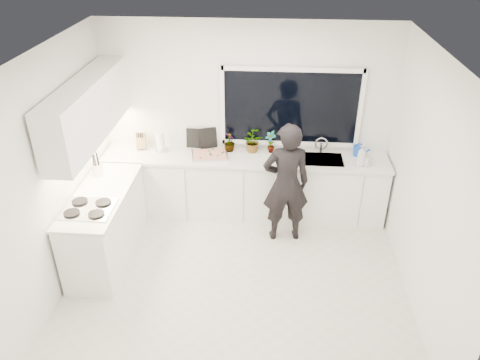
{
  "coord_description": "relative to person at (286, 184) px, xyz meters",
  "views": [
    {
      "loc": [
        0.37,
        -4.28,
        3.87
      ],
      "look_at": [
        0.01,
        0.4,
        1.15
      ],
      "focal_mm": 35.0,
      "sensor_mm": 36.0,
      "label": 1
    }
  ],
  "objects": [
    {
      "name": "picture_frame_small",
      "position": [
        -1.1,
        0.79,
        0.24
      ],
      "size": [
        0.24,
        0.11,
        0.3
      ],
      "primitive_type": "cube",
      "rotation": [
        0.0,
        0.0,
        0.39
      ],
      "color": "black",
      "rests_on": "countertop_back"
    },
    {
      "name": "utensil_crock",
      "position": [
        -2.41,
        -0.1,
        0.17
      ],
      "size": [
        0.13,
        0.13,
        0.16
      ],
      "primitive_type": "cylinder",
      "rotation": [
        0.0,
        0.0,
        0.01
      ],
      "color": "silver",
      "rests_on": "countertop_left"
    },
    {
      "name": "paper_towel_roll",
      "position": [
        -1.76,
        0.65,
        0.22
      ],
      "size": [
        0.13,
        0.13,
        0.26
      ],
      "primitive_type": "cylinder",
      "rotation": [
        0.0,
        0.0,
        0.19
      ],
      "color": "white",
      "rests_on": "countertop_back"
    },
    {
      "name": "base_cabinets_back",
      "position": [
        -0.56,
        0.55,
        -0.39
      ],
      "size": [
        3.92,
        0.58,
        0.88
      ],
      "primitive_type": "cube",
      "color": "white",
      "rests_on": "floor"
    },
    {
      "name": "window",
      "position": [
        0.04,
        0.83,
        0.72
      ],
      "size": [
        1.8,
        0.02,
        1.0
      ],
      "primitive_type": "cube",
      "color": "black",
      "rests_on": "wall_back"
    },
    {
      "name": "knife_block",
      "position": [
        -2.05,
        0.69,
        0.2
      ],
      "size": [
        0.14,
        0.12,
        0.22
      ],
      "primitive_type": "cube",
      "rotation": [
        0.0,
        0.0,
        0.13
      ],
      "color": "#9D6649",
      "rests_on": "countertop_back"
    },
    {
      "name": "pizza_tray",
      "position": [
        -1.05,
        0.52,
        0.1
      ],
      "size": [
        0.55,
        0.45,
        0.03
      ],
      "primitive_type": "cube",
      "rotation": [
        0.0,
        0.0,
        0.2
      ],
      "color": "silver",
      "rests_on": "countertop_back"
    },
    {
      "name": "countertop_left",
      "position": [
        -2.23,
        -0.55,
        0.07
      ],
      "size": [
        0.62,
        1.6,
        0.04
      ],
      "primitive_type": "cube",
      "color": "silver",
      "rests_on": "base_cabinets_left"
    },
    {
      "name": "ceiling",
      "position": [
        -0.56,
        -0.9,
        1.88
      ],
      "size": [
        4.0,
        3.5,
        0.02
      ],
      "primitive_type": "cube",
      "color": "white",
      "rests_on": "wall_back"
    },
    {
      "name": "soap_bottles",
      "position": [
        1.01,
        0.4,
        0.22
      ],
      "size": [
        0.23,
        0.16,
        0.3
      ],
      "color": "#D8BF66",
      "rests_on": "countertop_back"
    },
    {
      "name": "countertop_back",
      "position": [
        -0.56,
        0.54,
        0.07
      ],
      "size": [
        3.94,
        0.62,
        0.04
      ],
      "primitive_type": "cube",
      "color": "silver",
      "rests_on": "base_cabinets_back"
    },
    {
      "name": "floor",
      "position": [
        -0.56,
        -0.9,
        -0.84
      ],
      "size": [
        4.0,
        3.5,
        0.02
      ],
      "primitive_type": "cube",
      "color": "beige",
      "rests_on": "ground"
    },
    {
      "name": "herb_plants",
      "position": [
        -0.5,
        0.71,
        0.24
      ],
      "size": [
        0.78,
        0.37,
        0.32
      ],
      "color": "#26662D",
      "rests_on": "countertop_back"
    },
    {
      "name": "pizza",
      "position": [
        -1.05,
        0.52,
        0.12
      ],
      "size": [
        0.5,
        0.4,
        0.01
      ],
      "primitive_type": "cube",
      "rotation": [
        0.0,
        0.0,
        0.2
      ],
      "color": "red",
      "rests_on": "pizza_tray"
    },
    {
      "name": "wall_right",
      "position": [
        1.45,
        -0.9,
        0.52
      ],
      "size": [
        0.02,
        3.5,
        2.7
      ],
      "primitive_type": "cube",
      "color": "white",
      "rests_on": "ground"
    },
    {
      "name": "picture_frame_large",
      "position": [
        -1.31,
        0.79,
        0.23
      ],
      "size": [
        0.22,
        0.04,
        0.28
      ],
      "primitive_type": "cube",
      "rotation": [
        0.0,
        0.0,
        -0.09
      ],
      "color": "black",
      "rests_on": "countertop_back"
    },
    {
      "name": "person",
      "position": [
        0.0,
        0.0,
        0.0
      ],
      "size": [
        0.66,
        0.49,
        1.66
      ],
      "primitive_type": "imported",
      "rotation": [
        0.0,
        0.0,
        3.3
      ],
      "color": "black",
      "rests_on": "floor"
    },
    {
      "name": "faucet",
      "position": [
        0.49,
        0.75,
        0.2
      ],
      "size": [
        0.03,
        0.03,
        0.22
      ],
      "primitive_type": "cylinder",
      "color": "silver",
      "rests_on": "countertop_back"
    },
    {
      "name": "wall_left",
      "position": [
        -2.57,
        -0.9,
        0.52
      ],
      "size": [
        0.02,
        3.5,
        2.7
      ],
      "primitive_type": "cube",
      "color": "white",
      "rests_on": "ground"
    },
    {
      "name": "stovetop",
      "position": [
        -2.25,
        -0.9,
        0.1
      ],
      "size": [
        0.56,
        0.48,
        0.03
      ],
      "primitive_type": "cube",
      "color": "black",
      "rests_on": "countertop_left"
    },
    {
      "name": "upper_cabinets",
      "position": [
        -2.35,
        -0.2,
        1.02
      ],
      "size": [
        0.34,
        2.1,
        0.7
      ],
      "primitive_type": "cube",
      "color": "white",
      "rests_on": "wall_left"
    },
    {
      "name": "wall_back",
      "position": [
        -0.56,
        0.86,
        0.52
      ],
      "size": [
        4.0,
        0.02,
        2.7
      ],
      "primitive_type": "cube",
      "color": "white",
      "rests_on": "ground"
    },
    {
      "name": "watering_can",
      "position": [
        1.0,
        0.71,
        0.15
      ],
      "size": [
        0.14,
        0.14,
        0.13
      ],
      "primitive_type": "cylinder",
      "rotation": [
        0.0,
        0.0,
        -0.01
      ],
      "color": "blue",
      "rests_on": "countertop_back"
    },
    {
      "name": "base_cabinets_left",
      "position": [
        -2.23,
        -0.55,
        -0.39
      ],
      "size": [
        0.58,
        1.6,
        0.88
      ],
      "primitive_type": "cube",
      "color": "white",
      "rests_on": "floor"
    },
    {
      "name": "sink",
      "position": [
        0.49,
        0.55,
        0.04
      ],
      "size": [
        0.58,
        0.42,
        0.14
      ],
      "primitive_type": "cube",
      "color": "silver",
      "rests_on": "countertop_back"
    }
  ]
}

